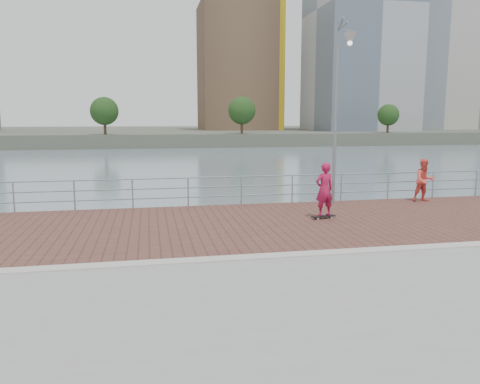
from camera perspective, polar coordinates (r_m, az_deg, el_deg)
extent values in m
plane|color=slate|center=(12.03, 1.91, -17.24)|extent=(400.00, 400.00, 0.00)
cube|color=brown|center=(14.70, -1.20, -4.02)|extent=(40.00, 6.80, 0.02)
cube|color=#B7B5AD|center=(11.28, 1.97, -7.94)|extent=(40.00, 0.40, 0.06)
cube|color=#4C5142|center=(133.10, -10.07, 7.04)|extent=(320.00, 95.00, 2.50)
cylinder|color=#8C9EA8|center=(18.35, -25.88, -0.60)|extent=(0.06, 0.06, 1.10)
cylinder|color=#8C9EA8|center=(17.93, -19.53, -0.42)|extent=(0.06, 0.06, 1.10)
cylinder|color=#8C9EA8|center=(17.74, -12.97, -0.23)|extent=(0.06, 0.06, 1.10)
cylinder|color=#8C9EA8|center=(17.79, -6.35, -0.03)|extent=(0.06, 0.06, 1.10)
cylinder|color=#8C9EA8|center=(18.07, 0.15, 0.16)|extent=(0.06, 0.06, 1.10)
cylinder|color=#8C9EA8|center=(18.57, 6.38, 0.34)|extent=(0.06, 0.06, 1.10)
cylinder|color=#8C9EA8|center=(19.28, 12.21, 0.51)|extent=(0.06, 0.06, 1.10)
cylinder|color=#8C9EA8|center=(20.18, 17.58, 0.66)|extent=(0.06, 0.06, 1.10)
cylinder|color=#8C9EA8|center=(21.23, 22.45, 0.80)|extent=(0.06, 0.06, 1.10)
cylinder|color=#8C9EA8|center=(22.43, 26.83, 0.91)|extent=(0.06, 0.06, 1.10)
cylinder|color=#8C9EA8|center=(17.82, -3.09, 1.81)|extent=(39.00, 0.05, 0.05)
cylinder|color=#8C9EA8|center=(17.87, -3.08, 0.62)|extent=(39.00, 0.05, 0.05)
cylinder|color=#8C9EA8|center=(17.93, -3.07, -0.53)|extent=(39.00, 0.05, 0.05)
cylinder|color=gray|center=(18.41, 11.54, 8.71)|extent=(0.13, 0.13, 6.58)
cylinder|color=gray|center=(18.20, 12.58, 19.09)|extent=(0.08, 1.10, 0.08)
cone|color=#B2B2AD|center=(17.67, 13.30, 18.66)|extent=(0.48, 0.48, 0.38)
cube|color=black|center=(15.80, 10.15, -2.91)|extent=(0.85, 0.37, 0.03)
cylinder|color=beige|center=(15.61, 9.46, -3.22)|extent=(0.07, 0.05, 0.06)
cylinder|color=beige|center=(15.89, 11.10, -3.05)|extent=(0.07, 0.05, 0.06)
cylinder|color=beige|center=(15.74, 9.18, -3.11)|extent=(0.07, 0.05, 0.06)
cylinder|color=beige|center=(16.01, 10.81, -2.95)|extent=(0.07, 0.05, 0.06)
imported|color=#AA1642|center=(15.65, 10.24, 0.31)|extent=(0.72, 0.54, 1.78)
imported|color=#F15447|center=(20.06, 21.55, 1.34)|extent=(0.88, 0.71, 1.70)
cube|color=gold|center=(121.08, 4.97, 19.45)|extent=(2.00, 2.00, 50.00)
cube|color=brown|center=(123.26, -0.52, 14.92)|extent=(18.00, 18.00, 31.37)
cube|color=#9E9EA3|center=(122.29, 14.52, 20.54)|extent=(22.00, 22.00, 56.01)
cube|color=#B2ADA3|center=(142.98, 22.02, 20.11)|extent=(20.00, 20.00, 64.12)
cylinder|color=#473323|center=(87.85, -16.15, 8.01)|extent=(0.50, 0.50, 3.88)
sphere|color=#193814|center=(87.85, -16.21, 9.46)|extent=(4.99, 4.99, 4.99)
cylinder|color=#473323|center=(89.24, 0.22, 8.42)|extent=(0.50, 0.50, 4.05)
sphere|color=#193814|center=(89.25, 0.22, 9.90)|extent=(5.20, 5.20, 5.20)
cylinder|color=#473323|center=(99.56, 17.58, 7.85)|extent=(0.50, 0.50, 3.33)
sphere|color=#193814|center=(99.55, 17.63, 8.95)|extent=(4.28, 4.28, 4.28)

